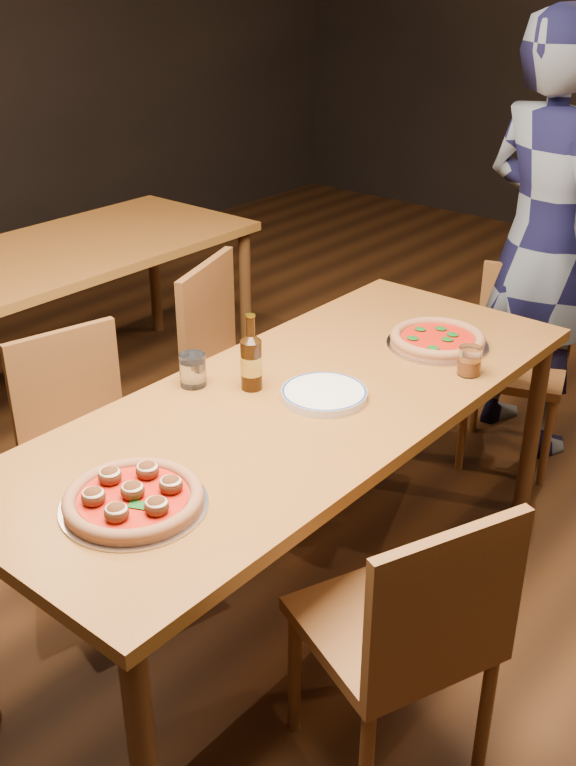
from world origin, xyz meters
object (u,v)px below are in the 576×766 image
Objects in this scene: chair_end at (516,369)px; pizza_meatball at (133,498)px; table_left at (40,271)px; chair_main_e at (392,624)px; beer_bottle at (251,363)px; chair_main_nw at (95,453)px; water_glass at (193,370)px; chair_main_sw at (258,376)px; plate_stack at (324,394)px; amber_glass at (470,361)px; table_main at (299,420)px; pizza_margherita at (438,339)px; diner at (543,242)px.

pizza_meatball is at bearing -111.04° from chair_end.
table_left is 2.27× the size of chair_main_e.
beer_bottle reaches higher than pizza_meatball.
water_glass reaches higher than chair_main_nw.
chair_main_sw is 3.72× the size of plate_stack.
chair_main_nw is 1.26m from amber_glass.
beer_bottle is at bearing -131.95° from amber_glass.
chair_main_e reaches higher than table_main.
chair_main_sw is at bearing -169.16° from pizza_margherita.
pizza_meatball is 3.90× the size of amber_glass.
chair_main_nw is 9.33× the size of amber_glass.
chair_end is 0.47× the size of diner.
plate_stack is 0.23m from beer_bottle.
water_glass is (-0.30, -0.14, 0.12)m from table_main.
chair_end is 1.39m from beer_bottle.
chair_main_e is at bearing -71.70° from amber_glass.
table_main is 0.11m from plate_stack.
beer_bottle is at bearing -165.34° from table_main.
chair_main_e reaches higher than chair_end.
table_main is at bearing 108.40° from diner.
pizza_meatball is (0.62, -1.13, 0.31)m from chair_main_sw.
chair_end is at bearing 73.67° from water_glass.
chair_main_nw is at bearing -132.84° from pizza_margherita.
diner is (0.01, 2.14, 0.11)m from pizza_meatball.
table_main is 0.56m from amber_glass.
chair_end reaches higher than table_main.
plate_stack reaches higher than table_left.
chair_end is at bearing -59.98° from chair_main_sw.
chair_main_sw is at bearing 5.08° from chair_main_nw.
diner reaches higher than pizza_meatball.
pizza_margherita is (0.11, 0.59, 0.09)m from table_main.
amber_glass is (0.19, -0.80, 0.38)m from chair_end.
diner is at bearing -142.06° from chair_main_e.
chair_main_nw is 1.23m from chair_main_e.
water_glass is 0.85m from amber_glass.
chair_main_nw is 0.54m from water_glass.
chair_main_sw reaches higher than table_main.
chair_main_nw reaches higher than chair_end.
plate_stack is at bearing 27.54° from water_glass.
pizza_margherita is (0.07, 1.26, -0.00)m from pizza_meatball.
amber_glass is (0.87, 0.01, 0.33)m from chair_main_sw.
diner is at bearing 103.51° from amber_glass.
beer_bottle is (-0.20, 0.63, 0.06)m from pizza_meatball.
pizza_margherita is 3.37× the size of water_glass.
chair_main_e is at bearing -63.86° from pizza_margherita.
table_left is 5.70× the size of pizza_meatball.
chair_end is (0.68, 0.80, -0.06)m from chair_main_sw.
pizza_meatball is 0.72m from plate_stack.
chair_main_nw is at bearing -70.60° from chair_main_e.
pizza_meatball is (1.75, -0.97, 0.10)m from table_left.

